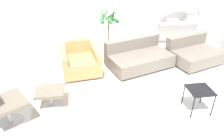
{
  "coord_description": "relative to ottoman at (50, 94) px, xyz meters",
  "views": [
    {
      "loc": [
        -0.41,
        -3.25,
        2.51
      ],
      "look_at": [
        0.12,
        0.26,
        0.55
      ],
      "focal_mm": 35.0,
      "sensor_mm": 36.0,
      "label": 1
    }
  ],
  "objects": [
    {
      "name": "couch_low",
      "position": [
        1.95,
        1.29,
        -0.04
      ],
      "size": [
        1.68,
        1.32,
        0.63
      ],
      "rotation": [
        0.0,
        0.0,
        3.46
      ],
      "color": "black",
      "rests_on": "ground_plane"
    },
    {
      "name": "side_table",
      "position": [
        2.55,
        -0.51,
        0.13
      ],
      "size": [
        0.4,
        0.4,
        0.44
      ],
      "color": "black",
      "rests_on": "ground_plane"
    },
    {
      "name": "shelf_unit",
      "position": [
        3.5,
        2.44,
        0.68
      ],
      "size": [
        1.24,
        0.28,
        1.64
      ],
      "color": "#BCBCC1",
      "rests_on": "ground_plane"
    },
    {
      "name": "armchair_red",
      "position": [
        0.56,
        1.18,
        0.01
      ],
      "size": [
        0.93,
        0.95,
        0.71
      ],
      "rotation": [
        0.0,
        0.0,
        3.26
      ],
      "color": "silver",
      "rests_on": "ground_plane"
    },
    {
      "name": "round_rug",
      "position": [
        0.84,
        -0.21,
        -0.26
      ],
      "size": [
        2.37,
        2.37,
        0.01
      ],
      "color": "#BCB29E",
      "rests_on": "ground_plane"
    },
    {
      "name": "ottoman",
      "position": [
        0.0,
        0.0,
        0.0
      ],
      "size": [
        0.51,
        0.43,
        0.35
      ],
      "color": "#BCBCC1",
      "rests_on": "ground_plane"
    },
    {
      "name": "couch_second",
      "position": [
        3.38,
        1.31,
        -0.04
      ],
      "size": [
        1.4,
        1.23,
        0.63
      ],
      "rotation": [
        0.0,
        0.0,
        3.46
      ],
      "color": "black",
      "rests_on": "ground_plane"
    },
    {
      "name": "ground_plane",
      "position": [
        1.03,
        -0.08,
        -0.26
      ],
      "size": [
        12.0,
        12.0,
        0.0
      ],
      "primitive_type": "plane",
      "color": "silver"
    },
    {
      "name": "potted_plant",
      "position": [
        1.34,
        2.07,
        0.31
      ],
      "size": [
        0.54,
        0.58,
        1.29
      ],
      "color": "silver",
      "rests_on": "ground_plane"
    }
  ]
}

